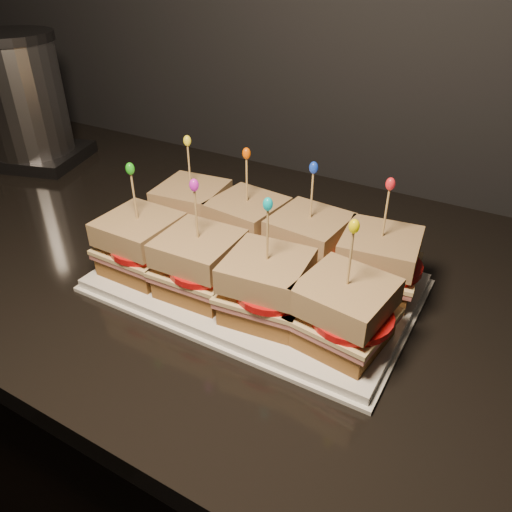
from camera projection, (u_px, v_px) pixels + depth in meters
The scene contains 64 objects.
cabinet at pixel (276, 462), 1.03m from camera, with size 2.33×0.71×0.89m, color black.
granite_slab at pixel (282, 279), 0.78m from camera, with size 2.37×0.75×0.03m, color black.
platter at pixel (256, 282), 0.73m from camera, with size 0.44×0.27×0.02m, color white.
platter_rim at pixel (256, 286), 0.73m from camera, with size 0.45×0.28×0.01m, color white.
sandwich_0_bread_bot at pixel (194, 225), 0.83m from camera, with size 0.10×0.10×0.03m, color brown.
sandwich_0_ham at pixel (193, 216), 0.82m from camera, with size 0.11×0.10×0.01m, color #B55654.
sandwich_0_cheese at pixel (193, 212), 0.82m from camera, with size 0.11×0.11×0.01m, color #EBCE8C.
sandwich_0_tomato at pixel (196, 211), 0.80m from camera, with size 0.10×0.10×0.01m, color red.
sandwich_0_bread_top at pixel (191, 196), 0.80m from camera, with size 0.10×0.10×0.03m, color #5F2D0C.
sandwich_0_pick at pixel (189, 169), 0.78m from camera, with size 0.00×0.00×0.09m, color tan.
sandwich_0_frill at pixel (187, 141), 0.75m from camera, with size 0.01×0.01×0.02m, color yellow.
sandwich_1_bread_bot at pixel (247, 241), 0.79m from camera, with size 0.10×0.10×0.03m, color brown.
sandwich_1_ham at pixel (247, 231), 0.78m from camera, with size 0.11×0.10×0.01m, color #B55654.
sandwich_1_cheese at pixel (247, 228), 0.77m from camera, with size 0.11×0.11×0.01m, color #EBCE8C.
sandwich_1_tomato at pixel (252, 227), 0.76m from camera, with size 0.10×0.10×0.01m, color red.
sandwich_1_bread_top at pixel (247, 211), 0.76m from camera, with size 0.10×0.10×0.03m, color #5F2D0C.
sandwich_1_pick at pixel (247, 182), 0.73m from camera, with size 0.00×0.00×0.09m, color tan.
sandwich_1_frill at pixel (246, 153), 0.71m from camera, with size 0.01×0.01×0.02m, color #EA5301.
sandwich_2_bread_bot at pixel (308, 259), 0.74m from camera, with size 0.10×0.10×0.03m, color brown.
sandwich_2_ham at pixel (308, 249), 0.73m from camera, with size 0.11×0.10×0.01m, color #B55654.
sandwich_2_cheese at pixel (308, 245), 0.73m from camera, with size 0.11×0.11×0.01m, color #EBCE8C.
sandwich_2_tomato at pixel (315, 245), 0.72m from camera, with size 0.10×0.10×0.01m, color red.
sandwich_2_bread_top at pixel (310, 228), 0.71m from camera, with size 0.10×0.10×0.03m, color #5F2D0C.
sandwich_2_pick at pixel (312, 198), 0.69m from camera, with size 0.00×0.00×0.09m, color tan.
sandwich_2_frill at pixel (314, 168), 0.66m from camera, with size 0.01×0.01×0.02m, color blue.
sandwich_3_bread_bot at pixel (375, 279), 0.70m from camera, with size 0.10×0.10×0.03m, color brown.
sandwich_3_ham at pixel (377, 269), 0.69m from camera, with size 0.11×0.10×0.01m, color #B55654.
sandwich_3_cheese at pixel (378, 265), 0.69m from camera, with size 0.11×0.11×0.01m, color #EBCE8C.
sandwich_3_tomato at pixel (386, 265), 0.67m from camera, with size 0.10×0.10×0.01m, color red.
sandwich_3_bread_top at pixel (380, 247), 0.67m from camera, with size 0.10×0.10×0.03m, color #5F2D0C.
sandwich_3_pick at pixel (385, 216), 0.64m from camera, with size 0.00×0.00×0.09m, color tan.
sandwich_3_frill at pixel (390, 184), 0.62m from camera, with size 0.01×0.01×0.02m, color red.
sandwich_4_bread_bot at pixel (143, 260), 0.74m from camera, with size 0.10×0.10×0.03m, color brown.
sandwich_4_ham at pixel (142, 250), 0.73m from camera, with size 0.11×0.10×0.01m, color #B55654.
sandwich_4_cheese at pixel (141, 246), 0.73m from camera, with size 0.11×0.11×0.01m, color #EBCE8C.
sandwich_4_tomato at pixel (144, 246), 0.71m from camera, with size 0.10×0.10×0.01m, color red.
sandwich_4_bread_top at pixel (139, 229), 0.71m from camera, with size 0.10×0.10×0.03m, color #5F2D0C.
sandwich_4_pick at pixel (134, 199), 0.69m from camera, with size 0.00×0.00×0.09m, color tan.
sandwich_4_frill at pixel (130, 169), 0.66m from camera, with size 0.01×0.01×0.02m, color #1EA817.
sandwich_5_bread_bot at pixel (201, 281), 0.70m from camera, with size 0.10×0.10×0.03m, color brown.
sandwich_5_ham at pixel (200, 271), 0.69m from camera, with size 0.11×0.10×0.01m, color #B55654.
sandwich_5_cheese at pixel (200, 266), 0.68m from camera, with size 0.11×0.11×0.01m, color #EBCE8C.
sandwich_5_tomato at pixel (204, 266), 0.67m from camera, with size 0.10×0.10×0.01m, color red.
sandwich_5_bread_top at pixel (199, 248), 0.67m from camera, with size 0.10×0.10×0.03m, color #5F2D0C.
sandwich_5_pick at pixel (196, 217), 0.64m from camera, with size 0.00×0.00×0.09m, color tan.
sandwich_5_frill at pixel (194, 185), 0.62m from camera, with size 0.01×0.01×0.02m, color #CD1ECC.
sandwich_6_bread_bot at pixel (266, 304), 0.65m from camera, with size 0.10×0.10×0.03m, color brown.
sandwich_6_ham at pixel (267, 293), 0.64m from camera, with size 0.11×0.10×0.01m, color #B55654.
sandwich_6_cheese at pixel (267, 289), 0.64m from camera, with size 0.11×0.11×0.01m, color #EBCE8C.
sandwich_6_tomato at pixel (273, 290), 0.62m from camera, with size 0.10×0.10×0.01m, color red.
sandwich_6_bread_top at pixel (267, 270), 0.62m from camera, with size 0.10×0.10×0.03m, color #5F2D0C.
sandwich_6_pick at pixel (267, 238), 0.60m from camera, with size 0.00×0.00×0.09m, color tan.
sandwich_6_frill at pixel (268, 204), 0.57m from camera, with size 0.01×0.01×0.02m, color #07AFBC.
sandwich_7_bread_bot at pixel (342, 331), 0.61m from camera, with size 0.10×0.10×0.03m, color brown.
sandwich_7_ham at pixel (343, 320), 0.60m from camera, with size 0.11×0.10×0.01m, color #B55654.
sandwich_7_cheese at pixel (343, 315), 0.59m from camera, with size 0.11×0.11×0.01m, color #EBCE8C.
sandwich_7_tomato at pixel (352, 316), 0.58m from camera, with size 0.10×0.10×0.01m, color red.
sandwich_7_bread_top at pixel (346, 296), 0.58m from camera, with size 0.10×0.10×0.03m, color #5F2D0C.
sandwich_7_pick at pixel (350, 262), 0.55m from camera, with size 0.00×0.00×0.09m, color tan.
sandwich_7_frill at pixel (354, 226), 0.53m from camera, with size 0.01×0.01×0.02m, color #ECD901.
appliance_base at pixel (36, 155), 1.15m from camera, with size 0.21×0.18×0.03m, color #262628.
appliance_body at pixel (22, 99), 1.08m from camera, with size 0.18×0.18×0.23m, color silver.
appliance_lid at pixel (6, 36), 1.01m from camera, with size 0.19×0.19×0.02m, color #262628.
appliance at pixel (22, 101), 1.08m from camera, with size 0.21×0.18×0.28m, color silver, non-canonical shape.
Camera 1 is at (0.77, 1.06, 1.36)m, focal length 35.00 mm.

